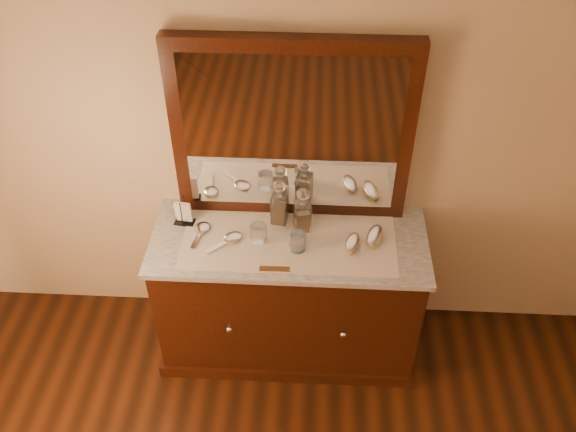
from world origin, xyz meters
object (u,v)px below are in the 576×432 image
object	(u,v)px
hand_mirror_outer	(201,230)
brush_far	(375,237)
comb	(275,269)
brush_near	(352,244)
dresser_cabinet	(289,296)
hand_mirror_inner	(230,239)
napkin_rack	(184,213)
decanter_right	(303,214)
decanter_left	(279,206)
pin_dish	(296,246)
mirror_frame	(292,132)

from	to	relation	value
hand_mirror_outer	brush_far	bearing A→B (deg)	-1.04
comb	brush_near	bearing A→B (deg)	24.30
dresser_cabinet	hand_mirror_inner	xyz separation A→B (m)	(-0.30, -0.03, 0.45)
napkin_rack	decanter_right	bearing A→B (deg)	-1.66
brush_near	decanter_right	bearing A→B (deg)	153.74
decanter_right	brush_near	world-z (taller)	decanter_right
brush_near	hand_mirror_outer	xyz separation A→B (m)	(-0.79, 0.07, -0.01)
decanter_left	pin_dish	bearing A→B (deg)	-64.69
mirror_frame	decanter_right	size ratio (longest dim) A/B	4.49
pin_dish	brush_far	xyz separation A→B (m)	(0.40, 0.08, 0.02)
mirror_frame	napkin_rack	xyz separation A→B (m)	(-0.56, -0.14, -0.44)
decanter_left	hand_mirror_inner	bearing A→B (deg)	-145.26
mirror_frame	pin_dish	world-z (taller)	mirror_frame
pin_dish	decanter_left	xyz separation A→B (m)	(-0.10, 0.20, 0.10)
comb	hand_mirror_outer	xyz separation A→B (m)	(-0.41, 0.25, 0.00)
pin_dish	decanter_left	distance (m)	0.24
decanter_left	brush_near	xyz separation A→B (m)	(0.38, -0.18, -0.08)
dresser_cabinet	hand_mirror_outer	distance (m)	0.65
decanter_right	brush_near	bearing A→B (deg)	-26.26
comb	brush_far	world-z (taller)	brush_far
brush_far	decanter_right	bearing A→B (deg)	169.41
mirror_frame	decanter_left	world-z (taller)	mirror_frame
mirror_frame	hand_mirror_inner	distance (m)	0.64
decanter_left	brush_near	distance (m)	0.43
decanter_right	dresser_cabinet	bearing A→B (deg)	-127.15
brush_far	napkin_rack	bearing A→B (deg)	174.97
brush_near	hand_mirror_outer	bearing A→B (deg)	174.63
comb	hand_mirror_outer	bearing A→B (deg)	147.38
mirror_frame	hand_mirror_inner	xyz separation A→B (m)	(-0.30, -0.27, -0.49)
decanter_left	brush_far	world-z (taller)	decanter_left
brush_far	hand_mirror_inner	world-z (taller)	brush_far
decanter_left	dresser_cabinet	bearing A→B (deg)	-67.52
napkin_rack	brush_near	world-z (taller)	napkin_rack
comb	napkin_rack	world-z (taller)	napkin_rack
dresser_cabinet	decanter_right	world-z (taller)	decanter_right
pin_dish	hand_mirror_inner	bearing A→B (deg)	174.76
pin_dish	brush_near	size ratio (longest dim) A/B	0.44
mirror_frame	napkin_rack	bearing A→B (deg)	-165.99
pin_dish	hand_mirror_outer	distance (m)	0.51
mirror_frame	comb	distance (m)	0.68
mirror_frame	comb	xyz separation A→B (m)	(-0.06, -0.46, -0.49)
pin_dish	brush_near	world-z (taller)	brush_near
pin_dish	comb	size ratio (longest dim) A/B	0.50
mirror_frame	pin_dish	xyz separation A→B (m)	(0.04, -0.30, -0.49)
decanter_right	brush_near	distance (m)	0.30
pin_dish	decanter_right	xyz separation A→B (m)	(0.03, 0.15, 0.10)
pin_dish	hand_mirror_inner	distance (m)	0.34
comb	hand_mirror_inner	xyz separation A→B (m)	(-0.24, 0.19, 0.01)
mirror_frame	brush_far	xyz separation A→B (m)	(0.44, -0.23, -0.47)
napkin_rack	brush_far	xyz separation A→B (m)	(1.00, -0.09, -0.04)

